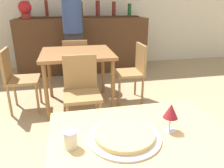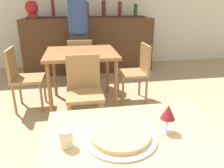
{
  "view_description": "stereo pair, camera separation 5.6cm",
  "coord_description": "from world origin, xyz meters",
  "views": [
    {
      "loc": [
        -0.35,
        -0.9,
        1.39
      ],
      "look_at": [
        -0.05,
        0.55,
        0.83
      ],
      "focal_mm": 35.0,
      "sensor_mm": 36.0,
      "label": 1
    },
    {
      "loc": [
        -0.3,
        -0.91,
        1.39
      ],
      "look_at": [
        -0.05,
        0.55,
        0.83
      ],
      "focal_mm": 35.0,
      "sensor_mm": 36.0,
      "label": 2
    }
  ],
  "objects": [
    {
      "name": "chair_far_side_left",
      "position": [
        -1.02,
        2.0,
        0.49
      ],
      "size": [
        0.4,
        0.4,
        0.84
      ],
      "rotation": [
        0.0,
        0.0,
        1.57
      ],
      "color": "olive",
      "rests_on": "ground_plane"
    },
    {
      "name": "potted_plant",
      "position": [
        -1.05,
        3.61,
        1.27
      ],
      "size": [
        0.24,
        0.24,
        0.33
      ],
      "color": "maroon",
      "rests_on": "bar_counter"
    },
    {
      "name": "chair_far_side_right",
      "position": [
        0.57,
        2.0,
        0.49
      ],
      "size": [
        0.4,
        0.4,
        0.84
      ],
      "rotation": [
        0.0,
        0.0,
        -1.57
      ],
      "color": "olive",
      "rests_on": "ground_plane"
    },
    {
      "name": "chair_far_side_front",
      "position": [
        -0.22,
        1.39,
        0.49
      ],
      "size": [
        0.4,
        0.4,
        0.84
      ],
      "color": "olive",
      "rests_on": "ground_plane"
    },
    {
      "name": "wall_back",
      "position": [
        0.0,
        4.16,
        1.4
      ],
      "size": [
        8.0,
        0.05,
        2.8
      ],
      "color": "silver",
      "rests_on": "ground_plane"
    },
    {
      "name": "chair_far_side_back",
      "position": [
        -0.22,
        2.6,
        0.49
      ],
      "size": [
        0.4,
        0.4,
        0.84
      ],
      "rotation": [
        0.0,
        0.0,
        3.14
      ],
      "color": "olive",
      "rests_on": "ground_plane"
    },
    {
      "name": "bar_back_shelf",
      "position": [
        0.01,
        3.8,
        1.17
      ],
      "size": [
        2.39,
        0.24,
        0.34
      ],
      "color": "#4C2D19",
      "rests_on": "bar_counter"
    },
    {
      "name": "bar_counter",
      "position": [
        0.0,
        3.66,
        0.55
      ],
      "size": [
        2.6,
        0.56,
        1.09
      ],
      "color": "#4C2D19",
      "rests_on": "ground_plane"
    },
    {
      "name": "pizza_tray",
      "position": [
        -0.1,
        0.02,
        0.75
      ],
      "size": [
        0.38,
        0.38,
        0.04
      ],
      "color": "silver",
      "rests_on": "dining_table_near"
    },
    {
      "name": "cheese_shaker",
      "position": [
        -0.37,
        0.0,
        0.78
      ],
      "size": [
        0.07,
        0.07,
        0.09
      ],
      "color": "beige",
      "rests_on": "dining_table_near"
    },
    {
      "name": "dining_table_near",
      "position": [
        0.0,
        0.0,
        0.64
      ],
      "size": [
        0.96,
        0.75,
        0.73
      ],
      "color": "tan",
      "rests_on": "ground_plane"
    },
    {
      "name": "wine_glass",
      "position": [
        0.16,
        0.04,
        0.84
      ],
      "size": [
        0.08,
        0.08,
        0.16
      ],
      "color": "silver",
      "rests_on": "dining_table_near"
    },
    {
      "name": "person_standing",
      "position": [
        -0.21,
        3.08,
        1.01
      ],
      "size": [
        0.34,
        0.34,
        1.85
      ],
      "color": "#2D2D38",
      "rests_on": "ground_plane"
    },
    {
      "name": "dining_table_far",
      "position": [
        -0.22,
        2.0,
        0.68
      ],
      "size": [
        0.94,
        0.86,
        0.77
      ],
      "color": "brown",
      "rests_on": "ground_plane"
    }
  ]
}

